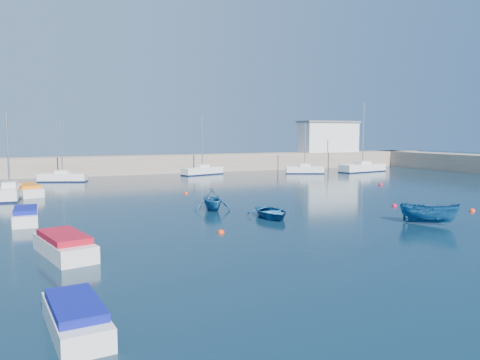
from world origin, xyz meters
name	(u,v)px	position (x,y,z in m)	size (l,w,h in m)	color
ground	(348,234)	(0.00, 0.00, 0.00)	(220.00, 220.00, 0.00)	#0B2232
back_wall	(156,164)	(0.00, 46.00, 1.30)	(96.00, 4.50, 2.60)	gray
right_arm	(454,162)	(44.00, 32.00, 1.30)	(4.50, 32.00, 2.60)	gray
harbor_office	(328,137)	(30.00, 46.00, 5.10)	(10.00, 4.00, 5.00)	silver
sailboat_3	(10,192)	(-18.41, 23.98, 0.60)	(1.93, 5.85, 7.70)	silver
sailboat_5	(63,177)	(-13.33, 37.87, 0.55)	(5.74, 3.46, 7.38)	silver
sailboat_6	(202,171)	(5.21, 40.37, 0.57)	(6.45, 3.67, 8.18)	silver
sailboat_7	(305,170)	(19.39, 36.23, 0.58)	(5.53, 3.57, 7.22)	silver
sailboat_8	(362,168)	(28.96, 35.32, 0.64)	(8.22, 3.57, 10.32)	silver
motorboat_0	(64,245)	(-15.16, 1.49, 0.50)	(2.73, 5.06, 1.08)	silver
motorboat_1	(26,216)	(-16.96, 11.14, 0.47)	(1.47, 4.12, 1.01)	silver
motorboat_2	(27,190)	(-17.08, 26.04, 0.49)	(2.96, 5.40, 1.05)	silver
motorboat_3	(76,317)	(-15.36, -7.72, 0.44)	(1.76, 4.09, 0.93)	silver
dinghy_center	(271,212)	(-1.60, 6.37, 0.39)	(2.69, 3.77, 0.78)	navy
dinghy_left	(212,199)	(-4.19, 11.03, 0.83)	(2.72, 3.15, 1.66)	navy
dinghy_right	(429,214)	(6.49, 0.32, 0.70)	(1.36, 3.61, 1.39)	navy
buoy_0	(221,233)	(-6.53, 3.24, 0.00)	(0.40, 0.40, 0.40)	#FD320D
buoy_1	(394,206)	(9.74, 7.02, 0.00)	(0.43, 0.43, 0.43)	#AD0D29
buoy_2	(472,211)	(13.35, 2.82, 0.00)	(0.42, 0.42, 0.42)	#FD320D
buoy_3	(186,194)	(-3.11, 21.16, 0.00)	(0.39, 0.39, 0.39)	#FD320D
buoy_4	(380,185)	(19.19, 19.77, 0.00)	(0.49, 0.49, 0.49)	#AD0D29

